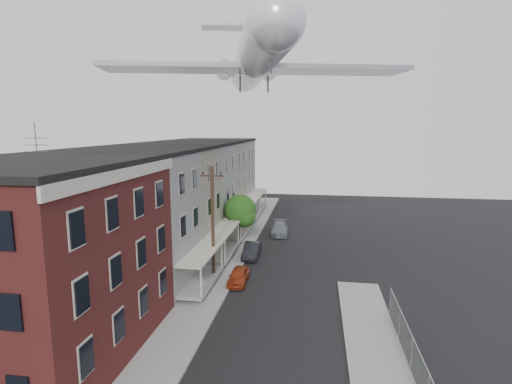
# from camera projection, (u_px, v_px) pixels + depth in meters

# --- Properties ---
(sidewalk_left) EXTENTS (3.00, 62.00, 0.12)m
(sidewalk_left) POSITION_uv_depth(u_px,v_px,m) (231.00, 256.00, 37.11)
(sidewalk_left) COLOR gray
(sidewalk_left) RESTS_ON ground
(curb_left) EXTENTS (0.15, 62.00, 0.14)m
(curb_left) POSITION_uv_depth(u_px,v_px,m) (247.00, 257.00, 36.89)
(curb_left) COLOR gray
(curb_left) RESTS_ON ground
(corner_building) EXTENTS (10.31, 12.30, 12.15)m
(corner_building) POSITION_uv_depth(u_px,v_px,m) (38.00, 259.00, 20.68)
(corner_building) COLOR black
(corner_building) RESTS_ON ground
(row_house_a) EXTENTS (11.98, 7.00, 10.30)m
(row_house_a) POSITION_uv_depth(u_px,v_px,m) (125.00, 219.00, 29.95)
(row_house_a) COLOR slate
(row_house_a) RESTS_ON ground
(row_house_b) EXTENTS (11.98, 7.00, 10.30)m
(row_house_b) POSITION_uv_depth(u_px,v_px,m) (161.00, 202.00, 36.78)
(row_house_b) COLOR #716959
(row_house_b) RESTS_ON ground
(row_house_c) EXTENTS (11.98, 7.00, 10.30)m
(row_house_c) POSITION_uv_depth(u_px,v_px,m) (186.00, 190.00, 43.61)
(row_house_c) COLOR slate
(row_house_c) RESTS_ON ground
(row_house_d) EXTENTS (11.98, 7.00, 10.30)m
(row_house_d) POSITION_uv_depth(u_px,v_px,m) (204.00, 181.00, 50.43)
(row_house_d) COLOR #716959
(row_house_d) RESTS_ON ground
(row_house_e) EXTENTS (11.98, 7.00, 10.30)m
(row_house_e) POSITION_uv_depth(u_px,v_px,m) (217.00, 175.00, 57.26)
(row_house_e) COLOR slate
(row_house_e) RESTS_ON ground
(utility_pole) EXTENTS (1.80, 0.26, 9.00)m
(utility_pole) POSITION_uv_depth(u_px,v_px,m) (213.00, 223.00, 30.53)
(utility_pole) COLOR black
(utility_pole) RESTS_ON ground
(street_tree) EXTENTS (3.22, 3.20, 5.20)m
(street_tree) POSITION_uv_depth(u_px,v_px,m) (241.00, 212.00, 40.36)
(street_tree) COLOR black
(street_tree) RESTS_ON ground
(car_near) EXTENTS (1.44, 3.47, 1.18)m
(car_near) POSITION_uv_depth(u_px,v_px,m) (238.00, 276.00, 30.73)
(car_near) COLOR #9C3114
(car_near) RESTS_ON ground
(car_mid) EXTENTS (1.49, 4.04, 1.32)m
(car_mid) POSITION_uv_depth(u_px,v_px,m) (252.00, 250.00, 36.85)
(car_mid) COLOR black
(car_mid) RESTS_ON ground
(car_far) EXTENTS (2.06, 4.57, 1.30)m
(car_far) POSITION_uv_depth(u_px,v_px,m) (280.00, 229.00, 44.81)
(car_far) COLOR gray
(car_far) RESTS_ON ground
(airplane) EXTENTS (26.89, 30.74, 8.85)m
(airplane) POSITION_uv_depth(u_px,v_px,m) (254.00, 60.00, 37.12)
(airplane) COLOR silver
(airplane) RESTS_ON ground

